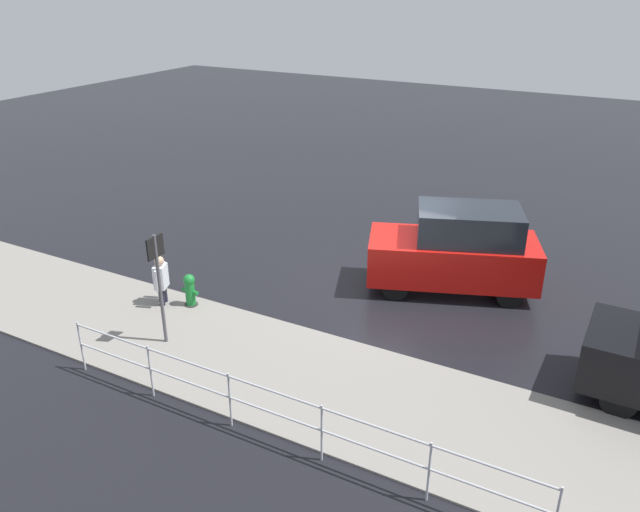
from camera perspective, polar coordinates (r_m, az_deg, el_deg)
ground_plane at (r=15.20m, az=6.01°, el=-2.88°), size 60.00×60.00×0.00m
kerb_strip at (r=11.94m, az=-1.99°, el=-10.95°), size 24.00×3.20×0.04m
moving_hatchback at (r=14.97m, az=12.38°, el=0.56°), size 4.25×2.96×2.06m
fire_hydrant at (r=14.41m, az=-11.80°, el=-3.13°), size 0.42×0.31×0.80m
pedestrian at (r=14.49m, az=-14.34°, el=-1.97°), size 0.36×0.54×1.22m
metal_railing at (r=10.12m, az=-4.25°, el=-13.53°), size 8.62×0.04×1.05m
sign_post at (r=12.59m, az=-14.56°, el=-1.59°), size 0.07×0.44×2.40m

